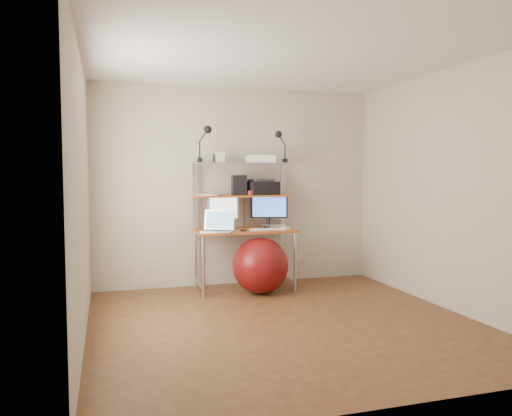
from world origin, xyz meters
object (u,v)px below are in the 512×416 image
(monitor_silver, at_px, (223,210))
(laptop, at_px, (218,227))
(monitor_black, at_px, (269,209))
(printer, at_px, (261,188))
(exercise_ball, at_px, (260,266))

(monitor_silver, distance_m, laptop, 0.31)
(monitor_black, distance_m, printer, 0.28)
(exercise_ball, bearing_deg, monitor_black, 58.96)
(monitor_black, height_order, laptop, monitor_black)
(monitor_silver, relative_size, laptop, 0.99)
(monitor_black, xyz_separation_m, printer, (-0.10, 0.02, 0.27))
(laptop, xyz_separation_m, exercise_ball, (0.47, -0.14, -0.46))
(laptop, relative_size, printer, 0.97)
(monitor_black, bearing_deg, printer, -179.52)
(printer, height_order, exercise_ball, printer)
(printer, bearing_deg, monitor_black, -29.95)
(printer, relative_size, exercise_ball, 0.70)
(laptop, bearing_deg, monitor_black, 45.64)
(exercise_ball, bearing_deg, laptop, 163.32)
(monitor_silver, xyz_separation_m, exercise_ball, (0.36, -0.37, -0.64))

